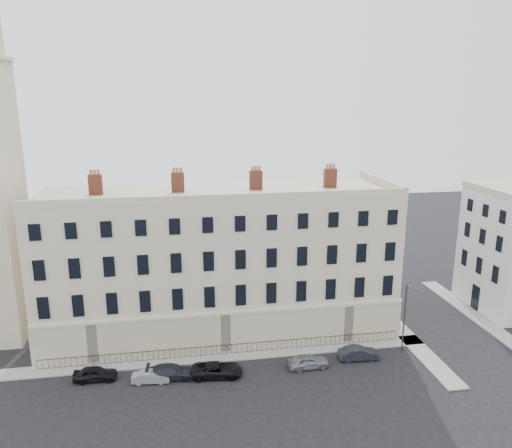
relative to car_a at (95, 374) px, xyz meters
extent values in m
plane|color=black|center=(17.98, -2.84, -0.65)|extent=(160.00, 160.00, 0.00)
cube|color=beige|center=(11.98, 9.16, 6.85)|extent=(36.00, 12.00, 15.00)
cube|color=#BEB28E|center=(11.98, 3.08, 1.35)|extent=(36.10, 0.18, 4.00)
cube|color=#BEB28E|center=(30.06, 9.16, 1.35)|extent=(0.18, 12.10, 4.00)
cube|color=beige|center=(11.98, 3.31, 14.75)|extent=(36.00, 0.35, 0.80)
cube|color=beige|center=(29.83, 9.16, 14.75)|extent=(0.35, 12.00, 0.80)
cube|color=brown|center=(-0.02, 9.16, 15.35)|extent=(1.30, 0.70, 2.00)
cube|color=brown|center=(7.98, 9.16, 15.35)|extent=(1.30, 0.70, 2.00)
cube|color=brown|center=(15.98, 9.16, 15.35)|extent=(1.30, 0.70, 2.00)
cube|color=brown|center=(23.98, 9.16, 15.35)|extent=(1.30, 0.70, 2.00)
cube|color=gray|center=(7.98, 2.16, -0.59)|extent=(48.00, 2.00, 0.12)
cube|color=gray|center=(30.98, 5.16, -0.59)|extent=(2.00, 24.00, 0.12)
cube|color=gray|center=(40.98, 7.16, -0.59)|extent=(2.00, 20.00, 0.12)
cube|color=black|center=(11.98, 2.56, 0.37)|extent=(35.00, 0.04, 0.04)
cube|color=black|center=(11.98, 2.56, -0.53)|extent=(35.00, 0.04, 0.04)
imported|color=black|center=(0.00, 0.00, 0.00)|extent=(3.83, 1.61, 1.29)
imported|color=gray|center=(4.86, -1.13, -0.11)|extent=(3.37, 1.42, 1.08)
imported|color=black|center=(6.63, -0.78, -0.01)|extent=(4.51, 2.13, 1.27)
imported|color=black|center=(10.71, -1.12, -0.01)|extent=(4.76, 2.57, 1.27)
imported|color=gray|center=(19.16, -1.09, 0.01)|extent=(3.89, 1.71, 1.30)
imported|color=black|center=(24.32, -0.44, -0.01)|extent=(3.93, 1.52, 1.28)
cylinder|color=#34343A|center=(29.13, 0.35, 2.88)|extent=(0.14, 0.14, 7.05)
cylinder|color=#34343A|center=(29.30, -0.24, 6.31)|extent=(0.46, 1.29, 0.09)
cube|color=#34343A|center=(29.48, -0.83, 6.27)|extent=(0.28, 0.47, 0.11)
camera|label=1|loc=(7.48, -41.18, 23.90)|focal=35.00mm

